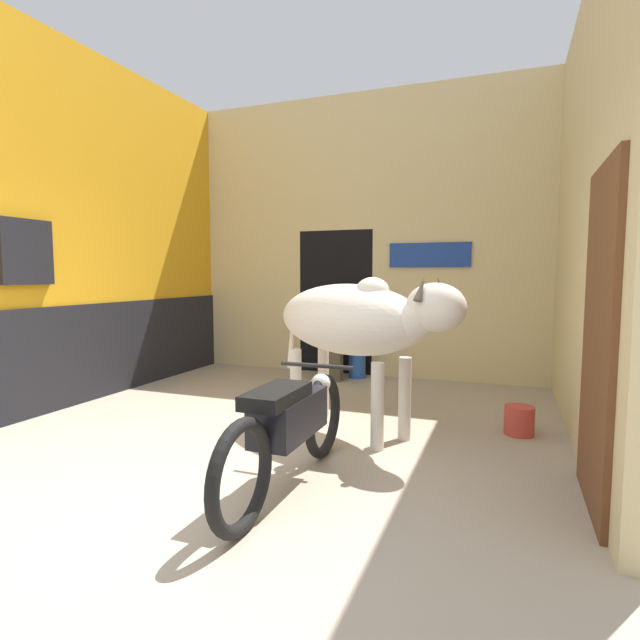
% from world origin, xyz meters
% --- Properties ---
extents(ground_plane, '(30.00, 30.00, 0.00)m').
position_xyz_m(ground_plane, '(0.00, 0.00, 0.00)').
color(ground_plane, tan).
extents(wall_left_shopfront, '(0.25, 4.20, 3.95)m').
position_xyz_m(wall_left_shopfront, '(-2.58, 2.09, 1.91)').
color(wall_left_shopfront, orange).
rests_on(wall_left_shopfront, ground_plane).
extents(wall_back_with_doorway, '(5.00, 0.93, 3.95)m').
position_xyz_m(wall_back_with_doorway, '(-0.13, 4.44, 1.68)').
color(wall_back_with_doorway, '#D1BC84').
rests_on(wall_back_with_doorway, ground_plane).
extents(wall_right_with_door, '(0.22, 4.20, 3.95)m').
position_xyz_m(wall_right_with_door, '(2.58, 2.06, 1.94)').
color(wall_right_with_door, '#D1BC84').
rests_on(wall_right_with_door, ground_plane).
extents(cow, '(2.01, 1.31, 1.44)m').
position_xyz_m(cow, '(0.69, 1.60, 1.03)').
color(cow, beige).
rests_on(cow, ground_plane).
extents(motorcycle_near, '(0.58, 1.93, 0.77)m').
position_xyz_m(motorcycle_near, '(0.62, 0.32, 0.44)').
color(motorcycle_near, black).
rests_on(motorcycle_near, ground_plane).
extents(shopkeeper_seated, '(0.44, 0.34, 1.25)m').
position_xyz_m(shopkeeper_seated, '(-0.27, 3.78, 0.65)').
color(shopkeeper_seated, brown).
rests_on(shopkeeper_seated, ground_plane).
extents(plastic_stool, '(0.33, 0.33, 0.41)m').
position_xyz_m(plastic_stool, '(0.01, 3.97, 0.22)').
color(plastic_stool, '#2856B2').
rests_on(plastic_stool, ground_plane).
extents(bucket, '(0.26, 0.26, 0.26)m').
position_xyz_m(bucket, '(2.09, 2.10, 0.13)').
color(bucket, '#C63D33').
rests_on(bucket, ground_plane).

